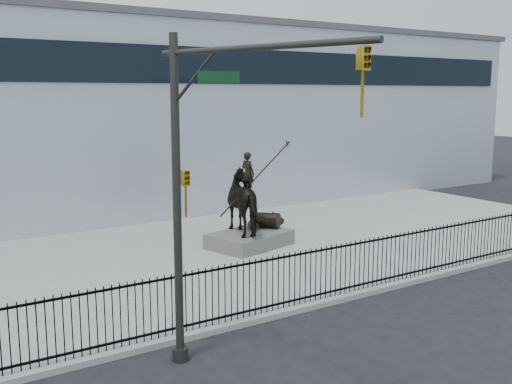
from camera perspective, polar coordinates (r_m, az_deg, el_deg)
ground at (r=17.58m, az=14.37°, el=-10.15°), size 120.00×120.00×0.00m
plaza at (r=22.61m, az=1.13°, el=-5.24°), size 30.00×12.00×0.15m
building at (r=33.43m, az=-11.65°, el=7.02°), size 44.00×14.00×9.00m
picket_fence at (r=18.12m, az=11.56°, el=-6.45°), size 22.10×0.10×1.50m
statue_plinth at (r=22.31m, az=-0.61°, el=-4.52°), size 3.31×2.66×0.54m
equestrian_statue at (r=22.06m, az=-0.52°, el=-0.94°), size 3.61×2.71×3.15m
traffic_signal_left at (r=11.97m, az=-4.79°, el=0.88°), size 1.52×4.84×7.00m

